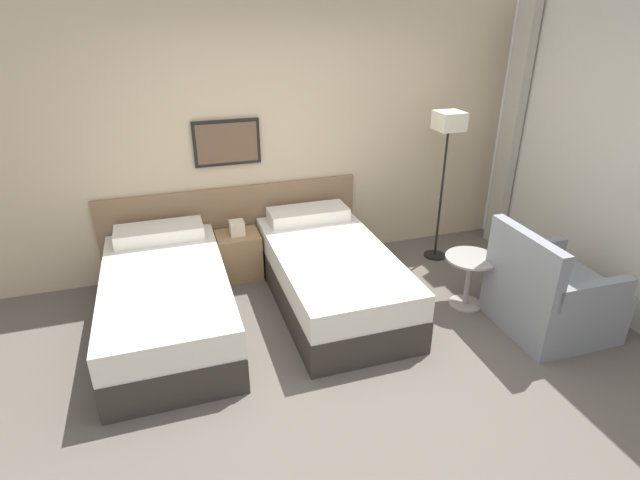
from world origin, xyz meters
TOP-DOWN VIEW (x-y plane):
  - ground_plane at (0.00, 0.00)m, footprint 16.00×16.00m
  - wall_headboard at (-0.03, 1.98)m, footprint 10.00×0.10m
  - bed_near_door at (-1.24, 0.95)m, footprint 1.00×1.95m
  - bed_near_window at (0.22, 0.95)m, footprint 1.00×1.95m
  - nightstand at (-0.51, 1.69)m, footprint 0.42×0.37m
  - floor_lamp at (1.63, 1.47)m, footprint 0.26×0.26m
  - side_table at (1.40, 0.50)m, footprint 0.46×0.46m
  - armchair at (1.85, -0.01)m, footprint 0.85×0.86m

SIDE VIEW (x-z plane):
  - ground_plane at x=0.00m, z-range 0.00..0.00m
  - nightstand at x=-0.51m, z-range -0.06..0.56m
  - bed_near_door at x=-1.24m, z-range -0.06..0.61m
  - bed_near_window at x=0.22m, z-range -0.06..0.61m
  - armchair at x=1.85m, z-range -0.17..0.76m
  - side_table at x=1.40m, z-range 0.10..0.60m
  - wall_headboard at x=-0.03m, z-range -0.05..2.65m
  - floor_lamp at x=1.63m, z-range 0.55..2.15m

